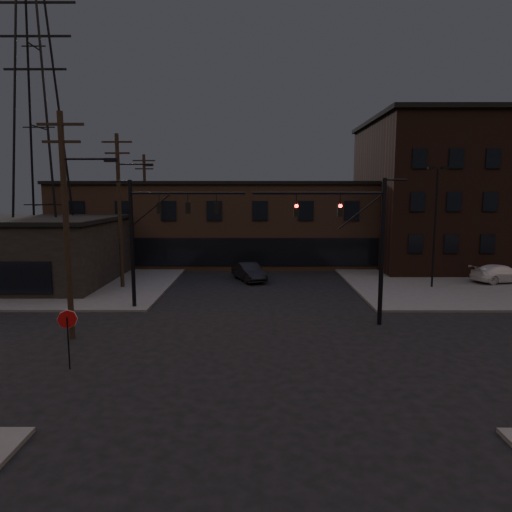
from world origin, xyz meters
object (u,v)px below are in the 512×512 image
at_px(traffic_signal_near, 361,236).
at_px(car_crossing, 249,272).
at_px(traffic_signal_far, 152,229).
at_px(parked_car_lot_b, 501,274).
at_px(parked_car_lot_a, 441,263).
at_px(stop_sign, 68,325).

distance_m(traffic_signal_near, car_crossing, 14.83).
height_order(traffic_signal_far, parked_car_lot_b, traffic_signal_far).
distance_m(traffic_signal_near, traffic_signal_far, 12.57).
bearing_deg(traffic_signal_far, parked_car_lot_a, 29.66).
distance_m(traffic_signal_far, parked_car_lot_a, 27.06).
xyz_separation_m(stop_sign, car_crossing, (7.03, 19.22, -1.10)).
relative_size(traffic_signal_near, traffic_signal_far, 1.00).
height_order(traffic_signal_near, stop_sign, traffic_signal_near).
bearing_deg(traffic_signal_far, traffic_signal_near, -16.17).
xyz_separation_m(traffic_signal_near, stop_sign, (-13.36, -6.49, -3.09)).
bearing_deg(parked_car_lot_a, car_crossing, 99.66).
bearing_deg(traffic_signal_near, car_crossing, 116.40).
height_order(stop_sign, car_crossing, stop_sign).
bearing_deg(car_crossing, parked_car_lot_a, -9.22).
xyz_separation_m(stop_sign, parked_car_lot_b, (27.16, 17.80, -0.99)).
distance_m(traffic_signal_near, parked_car_lot_b, 18.31).
distance_m(parked_car_lot_a, car_crossing, 17.94).
bearing_deg(parked_car_lot_a, parked_car_lot_b, -157.26).
bearing_deg(parked_car_lot_a, traffic_signal_near, 143.08).
bearing_deg(car_crossing, parked_car_lot_b, -26.13).
relative_size(stop_sign, car_crossing, 0.55).
height_order(traffic_signal_near, parked_car_lot_b, traffic_signal_near).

